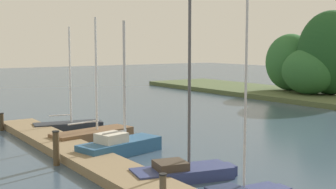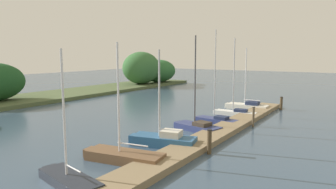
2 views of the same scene
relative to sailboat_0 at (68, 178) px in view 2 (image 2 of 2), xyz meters
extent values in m
cube|color=#847051|center=(10.41, -2.04, -0.10)|extent=(26.48, 1.80, 0.35)
cube|color=#4C5B38|center=(10.41, 22.31, -0.07)|extent=(63.77, 8.00, 0.40)
ellipsoid|color=#2D6633|center=(36.63, 20.77, 2.11)|extent=(7.26, 5.16, 3.96)
ellipsoid|color=#386B38|center=(32.36, 21.36, 2.79)|extent=(6.97, 5.63, 5.32)
cube|color=#232833|center=(-0.03, -0.16, -0.07)|extent=(1.81, 3.57, 0.41)
cube|color=#232833|center=(0.28, 1.34, -0.09)|extent=(0.78, 0.96, 0.35)
cylinder|color=silver|center=(0.02, 0.09, 2.70)|extent=(0.09, 0.09, 5.12)
cylinder|color=silver|center=(-0.09, -0.45, 0.55)|extent=(0.31, 1.21, 0.06)
cube|color=brown|center=(3.31, -0.18, -0.02)|extent=(1.96, 4.13, 0.51)
cube|color=brown|center=(3.01, 1.57, -0.04)|extent=(0.88, 1.10, 0.43)
cylinder|color=silver|center=(3.26, 0.11, 2.92)|extent=(0.10, 0.10, 5.37)
cylinder|color=silver|center=(3.38, -0.63, 0.66)|extent=(0.35, 1.66, 0.07)
cube|color=#285684|center=(6.52, -0.38, 0.02)|extent=(2.05, 3.89, 0.59)
cube|color=#285684|center=(6.15, 1.24, 0.00)|extent=(0.88, 1.06, 0.51)
cube|color=beige|center=(6.62, -0.83, 0.52)|extent=(1.17, 1.29, 0.39)
cylinder|color=#B7B7BC|center=(6.46, -0.11, 2.81)|extent=(0.11, 0.11, 4.97)
cylinder|color=#B7B7BC|center=(6.58, -0.65, 0.72)|extent=(0.35, 1.23, 0.07)
cube|color=navy|center=(10.86, -0.31, -0.07)|extent=(1.98, 3.60, 0.41)
cube|color=navy|center=(11.19, 1.19, -0.09)|extent=(0.87, 0.98, 0.35)
cube|color=#3D3328|center=(10.77, -0.72, 0.27)|extent=(1.15, 1.20, 0.27)
cylinder|color=#4C4C51|center=(10.91, -0.06, 3.22)|extent=(0.10, 0.10, 6.16)
cube|color=navy|center=(13.78, -0.48, -0.09)|extent=(1.31, 3.29, 0.36)
cube|color=navy|center=(13.91, 0.95, -0.11)|extent=(0.63, 0.85, 0.30)
cube|color=#1E2847|center=(13.74, -0.88, 0.20)|extent=(0.85, 1.03, 0.23)
cylinder|color=#B7B7BC|center=(13.80, -0.24, 3.48)|extent=(0.07, 0.07, 6.80)
cube|color=white|center=(17.39, -0.67, -0.09)|extent=(1.13, 3.56, 0.37)
cube|color=white|center=(17.31, 0.91, -0.11)|extent=(0.57, 0.91, 0.31)
cube|color=#1E2847|center=(17.42, -1.10, 0.21)|extent=(0.76, 1.09, 0.24)
cylinder|color=#B7B7BC|center=(17.38, -0.40, 3.25)|extent=(0.09, 0.09, 6.32)
cube|color=silver|center=(20.93, -0.54, -0.03)|extent=(1.44, 3.86, 0.48)
cube|color=silver|center=(20.90, 1.19, -0.06)|extent=(0.78, 0.97, 0.41)
cube|color=#1E2847|center=(20.93, -1.02, 0.36)|extent=(1.06, 1.17, 0.31)
cylinder|color=silver|center=(20.92, -0.25, 2.92)|extent=(0.09, 0.09, 5.43)
cylinder|color=silver|center=(20.93, -0.94, 0.64)|extent=(0.11, 1.53, 0.09)
cylinder|color=#4C3D28|center=(6.68, -3.19, 0.38)|extent=(0.24, 0.24, 1.30)
cylinder|color=black|center=(6.68, -3.19, 1.04)|extent=(0.27, 0.27, 0.04)
cylinder|color=brown|center=(14.11, -3.23, 0.44)|extent=(0.17, 0.17, 1.43)
cylinder|color=black|center=(14.11, -3.23, 1.17)|extent=(0.20, 0.20, 0.04)
cylinder|color=#4C3D28|center=(22.51, -3.31, 0.33)|extent=(0.25, 0.25, 1.21)
cylinder|color=black|center=(22.51, -3.31, 0.96)|extent=(0.29, 0.29, 0.04)
camera|label=1|loc=(23.06, -9.12, 4.29)|focal=48.55mm
camera|label=2|loc=(-7.78, -9.94, 5.03)|focal=32.66mm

